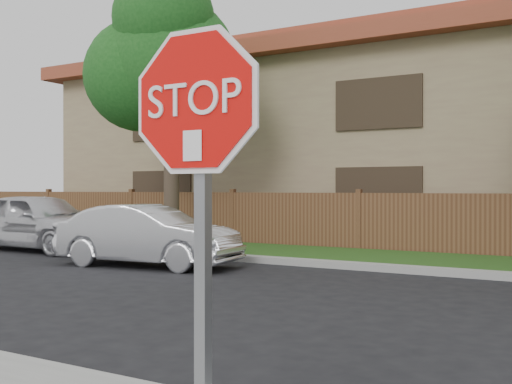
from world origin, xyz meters
The scene contains 6 objects.
far_curb centered at (0.00, 8.15, 0.07)m, with size 70.00×0.30×0.15m, color gray.
grass_strip centered at (0.00, 9.80, 0.06)m, with size 70.00×3.00×0.12m, color #1E4714.
tree_left centered at (-8.98, 9.57, 5.22)m, with size 4.80×3.90×7.78m.
stop_sign centered at (-0.14, -1.48, 1.83)m, with size 1.01×0.13×2.55m.
sedan_far_left centered at (-11.87, 7.48, 0.81)m, with size 1.91×4.74×1.61m, color silver.
sedan_left centered at (-7.03, 6.33, 0.68)m, with size 1.44×4.13×1.36m, color silver.
Camera 1 is at (1.59, -3.90, 1.72)m, focal length 42.00 mm.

